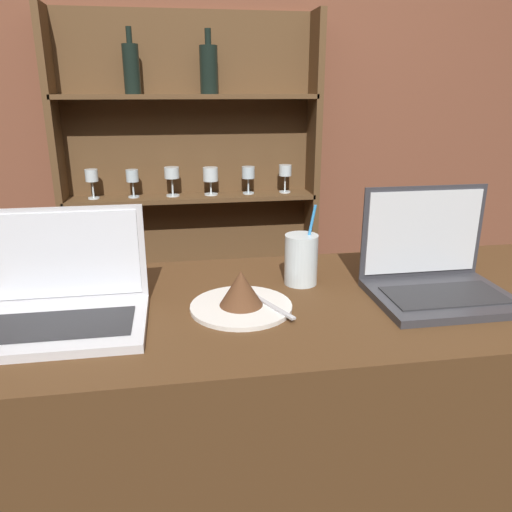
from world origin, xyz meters
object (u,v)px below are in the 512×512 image
laptop_near (62,301)px  water_glass (301,259)px  laptop_far (435,273)px  cake_plate (241,296)px

laptop_near → water_glass: bearing=14.3°
laptop_near → water_glass: size_ratio=1.70×
water_glass → laptop_near: bearing=-165.7°
laptop_far → water_glass: (-0.29, 0.12, 0.01)m
laptop_near → cake_plate: size_ratio=1.50×
cake_plate → water_glass: size_ratio=1.13×
water_glass → cake_plate: bearing=-142.1°
laptop_near → cake_plate: bearing=1.2°
laptop_far → cake_plate: laptop_far is taller
laptop_far → water_glass: laptop_far is taller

